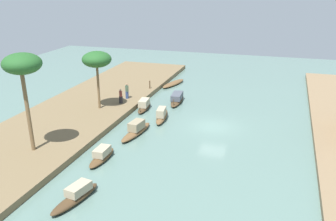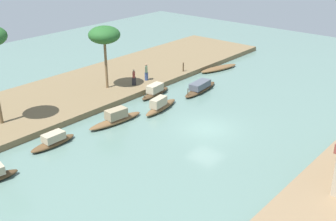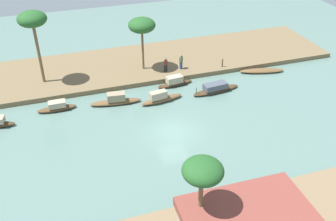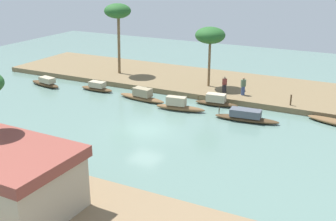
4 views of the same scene
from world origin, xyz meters
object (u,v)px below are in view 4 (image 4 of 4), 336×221
at_px(person_by_mooring, 243,87).
at_px(person_on_near_bank, 224,86).
at_px(mooring_post, 291,100).
at_px(palm_tree_left_far, 118,12).
at_px(sampan_upstream_small, 142,96).
at_px(riverside_building, 4,179).
at_px(sampan_downstream_large, 246,117).
at_px(sampan_with_tall_canopy, 97,87).
at_px(palm_tree_left_near, 210,36).
at_px(sampan_near_left_bank, 216,101).
at_px(sampan_with_red_awning, 46,83).
at_px(sampan_foreground, 179,106).

bearing_deg(person_by_mooring, person_on_near_bank, -42.43).
bearing_deg(mooring_post, palm_tree_left_far, -8.24).
relative_size(sampan_upstream_small, riverside_building, 0.69).
bearing_deg(sampan_downstream_large, person_on_near_bank, -59.82).
relative_size(sampan_with_tall_canopy, palm_tree_left_far, 0.48).
height_order(palm_tree_left_near, riverside_building, palm_tree_left_near).
bearing_deg(sampan_near_left_bank, sampan_upstream_small, 8.59).
relative_size(person_by_mooring, palm_tree_left_near, 0.29).
height_order(sampan_with_red_awning, palm_tree_left_near, palm_tree_left_near).
distance_m(sampan_upstream_small, sampan_near_left_bank, 7.01).
bearing_deg(sampan_with_red_awning, sampan_foreground, -171.15).
relative_size(sampan_near_left_bank, sampan_foreground, 0.89).
relative_size(sampan_near_left_bank, mooring_post, 4.19).
distance_m(sampan_near_left_bank, person_by_mooring, 3.23).
xyz_separation_m(sampan_upstream_small, sampan_near_left_bank, (-6.78, -1.77, 0.00)).
height_order(sampan_downstream_large, sampan_foreground, sampan_foreground).
height_order(sampan_upstream_small, palm_tree_left_near, palm_tree_left_near).
relative_size(person_on_near_bank, riverside_building, 0.21).
relative_size(sampan_with_red_awning, sampan_with_tall_canopy, 1.17).
xyz_separation_m(sampan_with_red_awning, palm_tree_left_far, (-4.92, -6.66, 6.84)).
bearing_deg(palm_tree_left_near, riverside_building, 88.49).
xyz_separation_m(sampan_downstream_large, sampan_near_left_bank, (3.62, -2.63, 0.03)).
xyz_separation_m(person_by_mooring, palm_tree_left_far, (14.96, -1.80, 5.94)).
height_order(sampan_with_tall_canopy, palm_tree_left_near, palm_tree_left_near).
bearing_deg(riverside_building, sampan_upstream_small, -78.28).
height_order(person_on_near_bank, mooring_post, person_on_near_bank).
distance_m(sampan_near_left_bank, palm_tree_left_far, 15.59).
distance_m(sampan_near_left_bank, riverside_building, 21.88).
distance_m(sampan_with_red_awning, palm_tree_left_near, 17.81).
height_order(sampan_upstream_small, mooring_post, mooring_post).
bearing_deg(riverside_building, palm_tree_left_far, -67.43).
relative_size(sampan_with_red_awning, mooring_post, 4.49).
height_order(sampan_with_red_awning, sampan_foreground, sampan_foreground).
bearing_deg(riverside_building, sampan_foreground, -90.80).
xyz_separation_m(sampan_with_tall_canopy, person_on_near_bank, (-12.25, -3.74, 0.77)).
xyz_separation_m(sampan_with_red_awning, palm_tree_left_near, (-15.85, -6.27, 5.19)).
height_order(sampan_downstream_large, person_by_mooring, person_by_mooring).
relative_size(mooring_post, palm_tree_left_far, 0.13).
relative_size(sampan_downstream_large, palm_tree_left_far, 0.70).
relative_size(sampan_foreground, person_on_near_bank, 2.90).
height_order(sampan_with_red_awning, person_on_near_bank, person_on_near_bank).
relative_size(palm_tree_left_near, riverside_building, 0.80).
height_order(sampan_downstream_large, palm_tree_left_far, palm_tree_left_far).
bearing_deg(sampan_with_red_awning, person_by_mooring, -155.44).
distance_m(sampan_upstream_small, sampan_downstream_large, 10.44).
distance_m(sampan_upstream_small, palm_tree_left_far, 11.28).
height_order(person_by_mooring, riverside_building, riverside_building).
height_order(palm_tree_left_far, riverside_building, palm_tree_left_far).
bearing_deg(palm_tree_left_near, sampan_downstream_large, 131.95).
distance_m(sampan_foreground, riverside_building, 18.92).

